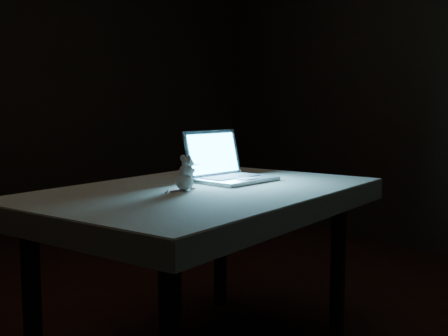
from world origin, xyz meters
TOP-DOWN VIEW (x-y plane):
  - table at (0.06, -0.17)m, footprint 1.49×1.18m
  - tablecloth at (0.06, -0.14)m, footprint 1.53×1.16m
  - laptop at (0.28, -0.10)m, footprint 0.36×0.33m
  - plush_mouse at (-0.03, -0.18)m, footprint 0.10×0.10m

SIDE VIEW (x-z plane):
  - table at x=0.06m, z-range 0.00..0.70m
  - tablecloth at x=0.06m, z-range 0.62..0.70m
  - plush_mouse at x=-0.03m, z-range 0.70..0.84m
  - laptop at x=0.28m, z-range 0.70..0.92m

